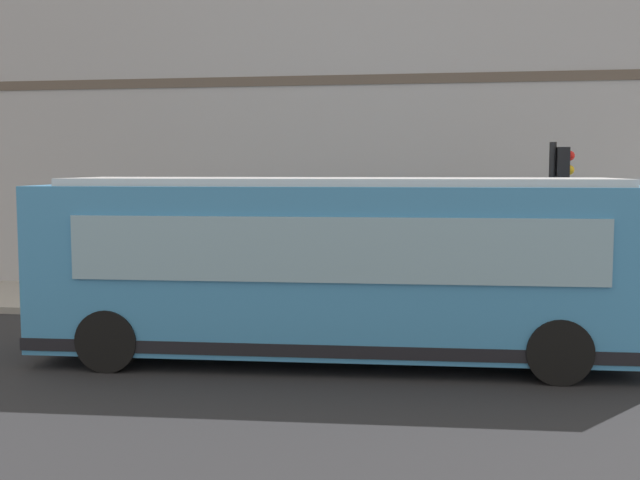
{
  "coord_description": "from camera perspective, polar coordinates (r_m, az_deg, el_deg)",
  "views": [
    {
      "loc": [
        -13.24,
        -3.64,
        3.25
      ],
      "look_at": [
        3.11,
        -0.91,
        1.71
      ],
      "focal_mm": 44.19,
      "sensor_mm": 36.0,
      "label": 1
    }
  ],
  "objects": [
    {
      "name": "building_corner",
      "position": [
        24.13,
        0.8,
        9.24
      ],
      "size": [
        8.47,
        19.66,
        9.82
      ],
      "color": "#A8A8AD",
      "rests_on": "ground"
    },
    {
      "name": "sidewalk_curb",
      "position": [
        18.36,
        -2.1,
        -4.65
      ],
      "size": [
        3.76,
        40.0,
        0.15
      ],
      "primitive_type": "cube",
      "color": "#9E9991",
      "rests_on": "ground"
    },
    {
      "name": "pedestrian_near_building_entrance",
      "position": [
        16.57,
        7.23,
        -1.84
      ],
      "size": [
        0.32,
        0.32,
        1.81
      ],
      "color": "#8C3F8C",
      "rests_on": "sidewalk_curb"
    },
    {
      "name": "pedestrian_by_light_pole",
      "position": [
        18.59,
        1.9,
        -1.41
      ],
      "size": [
        0.32,
        0.32,
        1.62
      ],
      "color": "#3F8C4C",
      "rests_on": "sidewalk_curb"
    },
    {
      "name": "city_bus_nearside",
      "position": [
        13.2,
        1.34,
        -2.08
      ],
      "size": [
        3.13,
        10.17,
        3.07
      ],
      "color": "#3F8CC6",
      "rests_on": "ground"
    },
    {
      "name": "fire_hydrant",
      "position": [
        19.07,
        -7.04,
        -2.98
      ],
      "size": [
        0.35,
        0.35,
        0.74
      ],
      "color": "gold",
      "rests_on": "sidewalk_curb"
    },
    {
      "name": "traffic_light_near_corner",
      "position": [
        16.33,
        16.88,
        2.99
      ],
      "size": [
        0.32,
        0.49,
        3.59
      ],
      "color": "black",
      "rests_on": "sidewalk_curb"
    },
    {
      "name": "newspaper_vending_box",
      "position": [
        20.51,
        -16.75,
        -2.33
      ],
      "size": [
        0.44,
        0.42,
        0.9
      ],
      "color": "#263F99",
      "rests_on": "sidewalk_curb"
    },
    {
      "name": "ground",
      "position": [
        14.11,
        -5.78,
        -8.04
      ],
      "size": [
        120.0,
        120.0,
        0.0
      ],
      "primitive_type": "plane",
      "color": "#262628"
    }
  ]
}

